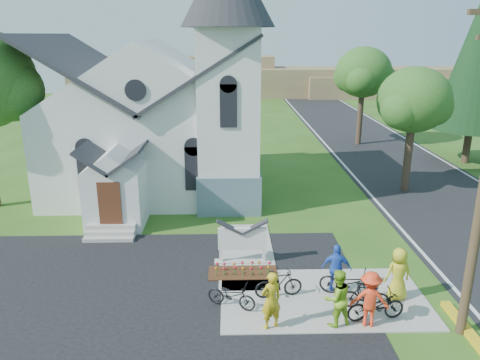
{
  "coord_description": "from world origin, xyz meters",
  "views": [
    {
      "loc": [
        -1.71,
        -13.53,
        8.67
      ],
      "look_at": [
        -1.24,
        5.0,
        2.89
      ],
      "focal_mm": 35.0,
      "sensor_mm": 36.0,
      "label": 1
    }
  ],
  "objects_px": {
    "bike_0": "(232,295)",
    "cyclist_4": "(398,274)",
    "church_sign": "(242,239)",
    "cyclist_1": "(337,298)",
    "cyclist_0": "(271,300)",
    "bike_4": "(376,306)",
    "bike_1": "(279,284)",
    "cyclist_3": "(370,299)",
    "bike_2": "(348,283)",
    "cyclist_2": "(336,268)",
    "bike_3": "(366,296)"
  },
  "relations": [
    {
      "from": "bike_0",
      "to": "cyclist_4",
      "type": "bearing_deg",
      "value": -62.06
    },
    {
      "from": "church_sign",
      "to": "cyclist_1",
      "type": "relative_size",
      "value": 1.18
    },
    {
      "from": "cyclist_0",
      "to": "bike_4",
      "type": "xyz_separation_m",
      "value": [
        3.33,
        0.31,
        -0.45
      ]
    },
    {
      "from": "cyclist_4",
      "to": "bike_4",
      "type": "xyz_separation_m",
      "value": [
        -1.1,
        -1.22,
        -0.44
      ]
    },
    {
      "from": "cyclist_0",
      "to": "bike_1",
      "type": "height_order",
      "value": "cyclist_0"
    },
    {
      "from": "church_sign",
      "to": "cyclist_3",
      "type": "distance_m",
      "value": 5.72
    },
    {
      "from": "bike_0",
      "to": "bike_4",
      "type": "height_order",
      "value": "bike_4"
    },
    {
      "from": "cyclist_3",
      "to": "cyclist_4",
      "type": "distance_m",
      "value": 2.04
    },
    {
      "from": "bike_0",
      "to": "bike_2",
      "type": "distance_m",
      "value": 4.03
    },
    {
      "from": "cyclist_1",
      "to": "cyclist_2",
      "type": "height_order",
      "value": "cyclist_1"
    },
    {
      "from": "cyclist_3",
      "to": "cyclist_4",
      "type": "height_order",
      "value": "cyclist_4"
    },
    {
      "from": "cyclist_1",
      "to": "cyclist_3",
      "type": "distance_m",
      "value": 1.01
    },
    {
      "from": "cyclist_0",
      "to": "cyclist_1",
      "type": "distance_m",
      "value": 2.03
    },
    {
      "from": "bike_3",
      "to": "church_sign",
      "type": "bearing_deg",
      "value": 57.93
    },
    {
      "from": "cyclist_4",
      "to": "bike_3",
      "type": "bearing_deg",
      "value": 16.14
    },
    {
      "from": "bike_0",
      "to": "cyclist_1",
      "type": "bearing_deg",
      "value": -84.1
    },
    {
      "from": "bike_1",
      "to": "bike_4",
      "type": "xyz_separation_m",
      "value": [
        2.91,
        -1.42,
        -0.01
      ]
    },
    {
      "from": "cyclist_0",
      "to": "cyclist_4",
      "type": "bearing_deg",
      "value": 175.39
    },
    {
      "from": "cyclist_1",
      "to": "cyclist_2",
      "type": "relative_size",
      "value": 1.05
    },
    {
      "from": "cyclist_1",
      "to": "cyclist_4",
      "type": "relative_size",
      "value": 1.0
    },
    {
      "from": "cyclist_2",
      "to": "church_sign",
      "type": "bearing_deg",
      "value": -24.36
    },
    {
      "from": "cyclist_1",
      "to": "cyclist_0",
      "type": "bearing_deg",
      "value": -16.67
    },
    {
      "from": "bike_4",
      "to": "church_sign",
      "type": "bearing_deg",
      "value": 36.99
    },
    {
      "from": "bike_0",
      "to": "bike_4",
      "type": "relative_size",
      "value": 0.9
    },
    {
      "from": "cyclist_0",
      "to": "cyclist_2",
      "type": "height_order",
      "value": "cyclist_0"
    },
    {
      "from": "cyclist_0",
      "to": "bike_0",
      "type": "height_order",
      "value": "cyclist_0"
    },
    {
      "from": "bike_1",
      "to": "bike_0",
      "type": "bearing_deg",
      "value": 101.28
    },
    {
      "from": "church_sign",
      "to": "cyclist_3",
      "type": "height_order",
      "value": "cyclist_3"
    },
    {
      "from": "cyclist_2",
      "to": "bike_3",
      "type": "height_order",
      "value": "cyclist_2"
    },
    {
      "from": "cyclist_4",
      "to": "bike_4",
      "type": "height_order",
      "value": "cyclist_4"
    },
    {
      "from": "cyclist_3",
      "to": "cyclist_4",
      "type": "relative_size",
      "value": 0.97
    },
    {
      "from": "bike_0",
      "to": "cyclist_4",
      "type": "relative_size",
      "value": 0.91
    },
    {
      "from": "cyclist_2",
      "to": "cyclist_4",
      "type": "relative_size",
      "value": 0.95
    },
    {
      "from": "cyclist_0",
      "to": "cyclist_4",
      "type": "xyz_separation_m",
      "value": [
        4.42,
        1.54,
        -0.01
      ]
    },
    {
      "from": "bike_0",
      "to": "bike_3",
      "type": "height_order",
      "value": "bike_3"
    },
    {
      "from": "church_sign",
      "to": "bike_4",
      "type": "distance_m",
      "value": 5.75
    },
    {
      "from": "bike_3",
      "to": "cyclist_4",
      "type": "bearing_deg",
      "value": -55.44
    },
    {
      "from": "bike_1",
      "to": "church_sign",
      "type": "bearing_deg",
      "value": 15.07
    },
    {
      "from": "bike_4",
      "to": "bike_0",
      "type": "bearing_deg",
      "value": 71.39
    },
    {
      "from": "bike_1",
      "to": "cyclist_2",
      "type": "xyz_separation_m",
      "value": [
        2.03,
        0.33,
        0.38
      ]
    },
    {
      "from": "cyclist_2",
      "to": "cyclist_3",
      "type": "bearing_deg",
      "value": 117.32
    },
    {
      "from": "bike_1",
      "to": "cyclist_1",
      "type": "bearing_deg",
      "value": -144.47
    },
    {
      "from": "cyclist_0",
      "to": "cyclist_3",
      "type": "xyz_separation_m",
      "value": [
        3.03,
        0.05,
        -0.04
      ]
    },
    {
      "from": "cyclist_1",
      "to": "cyclist_3",
      "type": "relative_size",
      "value": 1.03
    },
    {
      "from": "cyclist_0",
      "to": "cyclist_1",
      "type": "xyz_separation_m",
      "value": [
        2.03,
        0.09,
        -0.01
      ]
    },
    {
      "from": "church_sign",
      "to": "cyclist_4",
      "type": "relative_size",
      "value": 1.18
    },
    {
      "from": "cyclist_4",
      "to": "bike_1",
      "type": "bearing_deg",
      "value": -12.33
    },
    {
      "from": "bike_0",
      "to": "cyclist_3",
      "type": "distance_m",
      "value": 4.38
    },
    {
      "from": "bike_3",
      "to": "cyclist_4",
      "type": "relative_size",
      "value": 0.85
    },
    {
      "from": "cyclist_3",
      "to": "bike_3",
      "type": "distance_m",
      "value": 1.0
    }
  ]
}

